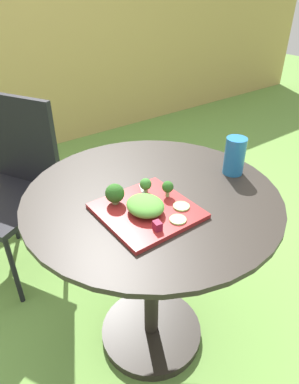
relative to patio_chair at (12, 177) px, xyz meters
name	(u,v)px	position (x,y,z in m)	size (l,w,h in m)	color
ground_plane	(151,333)	(0.25, -0.82, -0.53)	(12.00, 12.00, 0.00)	#669342
patio_table	(152,257)	(0.25, -0.82, -0.06)	(0.86, 0.86, 0.75)	#28231E
patio_chair	(12,177)	(0.00, 0.00, 0.00)	(0.60, 0.60, 0.90)	black
salad_plate	(147,211)	(0.17, -0.90, 0.24)	(0.27, 0.27, 0.01)	maroon
drinking_glass	(234,158)	(0.57, -0.88, 0.29)	(0.07, 0.07, 0.14)	#236BA8
fork	(146,200)	(0.19, -0.86, 0.25)	(0.08, 0.15, 0.00)	silver
lettuce_mound	(145,206)	(0.16, -0.90, 0.27)	(0.11, 0.12, 0.05)	#519338
broccoli_floret_0	(115,193)	(0.11, -0.81, 0.28)	(0.06, 0.06, 0.07)	#99B770
broccoli_floret_1	(168,187)	(0.27, -0.88, 0.28)	(0.04, 0.04, 0.05)	#99B770
broccoli_floret_2	(145,184)	(0.22, -0.81, 0.27)	(0.04, 0.04, 0.05)	#99B770
cucumber_slice_0	(178,220)	(0.21, -0.99, 0.25)	(0.05, 0.05, 0.01)	#8EB766
cucumber_slice_1	(181,206)	(0.26, -0.95, 0.25)	(0.05, 0.05, 0.01)	#8EB766
beet_chunk_0	(157,226)	(0.13, -0.99, 0.26)	(0.03, 0.02, 0.03)	maroon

